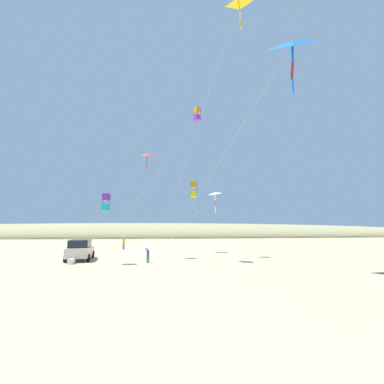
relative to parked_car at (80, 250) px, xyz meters
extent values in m
plane|color=tan|center=(-4.89, 4.92, -0.95)|extent=(600.00, 600.00, 0.00)
ellipsoid|color=#938E60|center=(-59.89, 4.92, -0.95)|extent=(28.00, 240.00, 9.25)
cube|color=beige|center=(-0.10, -0.01, -0.20)|extent=(4.51, 2.43, 0.84)
cube|color=black|center=(0.24, 0.03, 0.56)|extent=(2.78, 1.97, 0.68)
cylinder|color=black|center=(-1.42, -1.13, -0.62)|extent=(0.68, 0.31, 0.66)
cylinder|color=black|center=(-1.67, 0.70, -0.62)|extent=(0.68, 0.31, 0.66)
cylinder|color=black|center=(1.48, -0.73, -0.62)|extent=(0.68, 0.31, 0.66)
cylinder|color=black|center=(1.22, 1.10, -0.62)|extent=(0.68, 0.31, 0.66)
cube|color=white|center=(2.52, 0.15, -0.77)|extent=(0.60, 0.40, 0.36)
cube|color=white|center=(2.52, 0.15, -0.56)|extent=(0.62, 0.42, 0.06)
cube|color=#8E6B9E|center=(-11.65, 2.12, -0.57)|extent=(0.33, 0.28, 0.76)
cylinder|color=gold|center=(-11.65, 2.12, 0.13)|extent=(0.48, 0.48, 0.63)
sphere|color=brown|center=(-11.65, 2.12, 0.56)|extent=(0.24, 0.24, 0.24)
cylinder|color=gold|center=(-11.43, 2.18, 0.60)|extent=(0.38, 0.28, 0.48)
cylinder|color=gold|center=(-11.60, 1.91, 0.60)|extent=(0.38, 0.28, 0.48)
cube|color=#3D7F51|center=(2.60, 6.31, -0.69)|extent=(0.18, 0.23, 0.53)
cylinder|color=#335199|center=(2.60, 6.31, -0.20)|extent=(0.32, 0.32, 0.44)
sphere|color=brown|center=(2.60, 6.31, 0.10)|extent=(0.17, 0.17, 0.17)
cylinder|color=#335199|center=(2.65, 6.17, 0.13)|extent=(0.17, 0.27, 0.33)
cylinder|color=#335199|center=(2.46, 6.26, 0.13)|extent=(0.17, 0.27, 0.33)
cube|color=orange|center=(-1.63, 11.13, 15.10)|extent=(0.77, 0.77, 0.56)
cube|color=purple|center=(-1.63, 11.13, 14.20)|extent=(0.77, 0.77, 0.56)
cylinder|color=black|center=(-1.53, 11.51, 14.65)|extent=(0.02, 0.02, 1.46)
cylinder|color=black|center=(-2.02, 11.23, 14.65)|extent=(0.02, 0.02, 1.46)
cylinder|color=black|center=(-1.25, 11.03, 14.65)|extent=(0.02, 0.02, 1.46)
cylinder|color=black|center=(-1.73, 10.75, 14.65)|extent=(0.02, 0.02, 1.46)
cylinder|color=white|center=(0.07, 6.28, 6.49)|extent=(3.41, 9.71, 14.88)
pyramid|color=yellow|center=(7.76, 13.19, 19.59)|extent=(1.53, 1.84, 0.40)
cylinder|color=black|center=(7.74, 13.19, 19.50)|extent=(1.31, 0.52, 0.32)
cylinder|color=yellow|center=(7.73, 13.24, 19.07)|extent=(0.17, 0.22, 0.72)
cylinder|color=white|center=(7.73, 13.26, 18.36)|extent=(0.19, 0.18, 0.72)
cylinder|color=yellow|center=(7.75, 13.28, 17.65)|extent=(0.12, 0.19, 0.72)
cylinder|color=white|center=(4.38, 9.88, 9.24)|extent=(6.73, 6.64, 20.39)
pyramid|color=red|center=(-0.92, 5.76, 9.57)|extent=(1.02, 1.26, 0.47)
cylinder|color=black|center=(-0.95, 5.77, 9.51)|extent=(0.82, 0.33, 0.52)
cylinder|color=red|center=(-0.93, 5.78, 9.21)|extent=(0.14, 0.11, 0.50)
cylinder|color=green|center=(-0.93, 5.76, 8.72)|extent=(0.14, 0.16, 0.50)
cylinder|color=red|center=(-0.92, 5.76, 8.23)|extent=(0.16, 0.15, 0.50)
cylinder|color=white|center=(0.18, 2.43, 4.26)|extent=(2.27, 6.70, 10.43)
pyramid|color=blue|center=(13.13, 14.25, 11.75)|extent=(1.83, 2.27, 0.96)
cylinder|color=black|center=(13.06, 14.27, 11.66)|extent=(1.34, 0.57, 1.09)
cylinder|color=blue|center=(13.04, 14.27, 11.12)|extent=(0.21, 0.18, 0.90)
cylinder|color=red|center=(12.99, 14.22, 10.23)|extent=(0.25, 0.27, 0.90)
cylinder|color=blue|center=(13.00, 14.17, 9.34)|extent=(0.26, 0.22, 0.90)
cylinder|color=white|center=(8.61, 10.56, 5.32)|extent=(8.91, 7.43, 12.54)
cube|color=purple|center=(2.79, 2.71, 4.57)|extent=(0.57, 0.57, 0.55)
cube|color=#1EB7C6|center=(2.79, 2.71, 3.68)|extent=(0.57, 0.57, 0.55)
cylinder|color=black|center=(2.51, 2.98, 4.13)|extent=(0.02, 0.02, 1.44)
cylinder|color=black|center=(2.52, 2.43, 4.13)|extent=(0.02, 0.02, 1.44)
cylinder|color=black|center=(3.06, 2.99, 4.13)|extent=(0.02, 0.02, 1.44)
cylinder|color=black|center=(3.08, 2.44, 4.13)|extent=(0.02, 0.02, 1.44)
cylinder|color=white|center=(2.22, 1.83, 1.23)|extent=(1.16, 1.77, 4.36)
cube|color=orange|center=(-6.30, 11.28, 7.41)|extent=(0.83, 0.83, 0.75)
cube|color=yellow|center=(-6.30, 11.28, 6.21)|extent=(0.83, 0.83, 0.75)
cylinder|color=black|center=(-6.63, 11.69, 6.81)|extent=(0.02, 0.02, 1.96)
cylinder|color=black|center=(-6.72, 10.95, 6.81)|extent=(0.02, 0.02, 1.96)
cylinder|color=black|center=(-5.89, 11.61, 6.81)|extent=(0.02, 0.02, 1.96)
cylinder|color=black|center=(-5.97, 10.86, 6.81)|extent=(0.02, 0.02, 1.96)
cylinder|color=white|center=(-8.96, 8.02, 2.44)|extent=(5.33, 6.52, 6.78)
pyramid|color=white|center=(2.47, 12.17, 5.10)|extent=(1.45, 1.38, 0.38)
cylinder|color=black|center=(2.45, 12.19, 5.03)|extent=(0.68, 0.83, 0.35)
cylinder|color=white|center=(2.44, 12.18, 4.70)|extent=(0.14, 0.13, 0.55)
cylinder|color=#EF4C93|center=(2.40, 12.19, 4.15)|extent=(0.17, 0.14, 0.56)
cylinder|color=white|center=(2.36, 12.22, 3.61)|extent=(0.15, 0.15, 0.55)
cylinder|color=white|center=(3.34, 9.22, 2.02)|extent=(1.79, 5.94, 5.94)
camera|label=1|loc=(24.35, 7.54, 1.92)|focal=23.19mm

